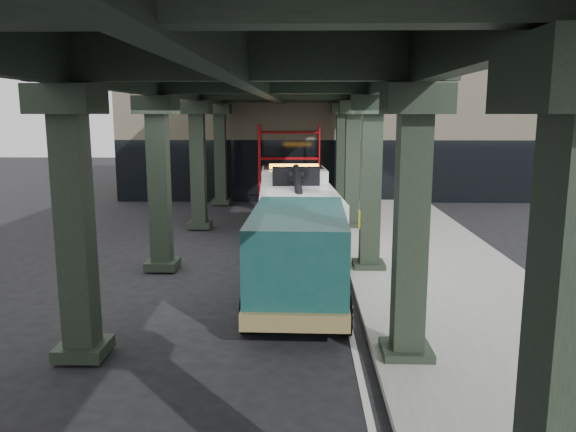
# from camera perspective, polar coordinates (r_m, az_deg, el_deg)

# --- Properties ---
(ground) EXTENTS (90.00, 90.00, 0.00)m
(ground) POSITION_cam_1_polar(r_m,az_deg,el_deg) (14.50, -1.28, -7.78)
(ground) COLOR black
(ground) RESTS_ON ground
(sidewalk) EXTENTS (5.00, 40.00, 0.15)m
(sidewalk) POSITION_cam_1_polar(r_m,az_deg,el_deg) (16.81, 14.64, -5.29)
(sidewalk) COLOR gray
(sidewalk) RESTS_ON ground
(lane_stripe) EXTENTS (0.12, 38.00, 0.01)m
(lane_stripe) POSITION_cam_1_polar(r_m,az_deg,el_deg) (16.42, 5.03, -5.61)
(lane_stripe) COLOR silver
(lane_stripe) RESTS_ON ground
(viaduct) EXTENTS (7.40, 32.00, 6.40)m
(viaduct) POSITION_cam_1_polar(r_m,az_deg,el_deg) (15.83, -2.49, 13.78)
(viaduct) COLOR black
(viaduct) RESTS_ON ground
(building) EXTENTS (22.00, 10.00, 8.00)m
(building) POSITION_cam_1_polar(r_m,az_deg,el_deg) (33.79, 3.79, 9.44)
(building) COLOR #C6B793
(building) RESTS_ON ground
(scaffolding) EXTENTS (3.08, 0.88, 4.00)m
(scaffolding) POSITION_cam_1_polar(r_m,az_deg,el_deg) (28.51, 0.13, 5.50)
(scaffolding) COLOR red
(scaffolding) RESTS_ON ground
(tow_truck) EXTENTS (2.94, 8.71, 2.81)m
(tow_truck) POSITION_cam_1_polar(r_m,az_deg,el_deg) (19.24, 0.84, 0.96)
(tow_truck) COLOR black
(tow_truck) RESTS_ON ground
(towed_van) EXTENTS (2.42, 5.79, 2.33)m
(towed_van) POSITION_cam_1_polar(r_m,az_deg,el_deg) (13.28, 1.10, -3.84)
(towed_van) COLOR #113F3C
(towed_van) RESTS_ON ground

